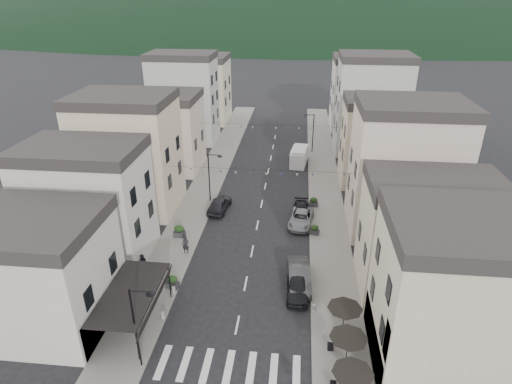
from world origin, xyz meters
TOP-DOWN VIEW (x-y plane):
  - sidewalk_left at (-7.50, 32.00)m, footprint 4.00×76.00m
  - sidewalk_right at (7.50, 32.00)m, footprint 4.00×76.00m
  - hill_backdrop at (0.00, 300.00)m, footprint 640.00×360.00m
  - boutique_building at (-15.50, 5.00)m, footprint 12.00×8.00m
  - bistro_building at (14.50, 4.00)m, footprint 10.00×8.00m
  - boutique_awning at (-7.25, 5.00)m, footprint 3.77×7.50m
  - buildings_row_left at (-14.50, 37.75)m, footprint 10.20×54.16m
  - buildings_row_right at (14.50, 36.59)m, footprint 10.20×54.16m
  - cafe_terrace at (7.70, 2.80)m, footprint 2.50×8.10m
  - streetlamp_left_near at (-5.82, 2.00)m, footprint 1.70×0.56m
  - streetlamp_left_far at (-5.82, 26.00)m, footprint 1.70×0.56m
  - streetlamp_right_far at (5.82, 44.00)m, footprint 1.70×0.56m
  - bollards at (0.00, 5.50)m, footprint 11.66×10.26m
  - bunting_near at (0.00, 22.00)m, footprint 19.00×0.28m
  - bunting_far at (0.00, 38.00)m, footprint 19.00×0.28m
  - parked_car_a at (4.39, 10.00)m, footprint 1.82×4.39m
  - parked_car_b at (4.51, 11.46)m, footprint 2.20×5.24m
  - parked_car_c at (4.60, 21.70)m, footprint 2.92×5.30m
  - parked_car_d at (4.60, 23.44)m, footprint 1.85×4.46m
  - parked_car_e at (-4.60, 23.91)m, footprint 2.45×4.89m
  - delivery_van at (4.18, 39.12)m, footprint 2.67×5.42m
  - pedestrian_a at (-6.16, 14.88)m, footprint 0.70×0.49m
  - pedestrian_b at (-9.20, 11.70)m, footprint 1.00×0.90m
  - planter_la at (-6.00, 9.69)m, footprint 1.13×0.73m
  - planter_lb at (-7.57, 17.72)m, footprint 1.16×0.66m
  - planter_ra at (7.78, 8.05)m, footprint 1.20×0.89m
  - planter_rb at (6.00, 19.62)m, footprint 1.05×0.76m
  - planter_rc at (6.00, 25.81)m, footprint 1.05×0.64m

SIDE VIEW (x-z plane):
  - hill_backdrop at x=0.00m, z-range -35.00..35.00m
  - sidewalk_left at x=-7.50m, z-range 0.00..0.12m
  - sidewalk_right at x=7.50m, z-range 0.00..0.12m
  - bollards at x=0.00m, z-range 0.12..0.72m
  - planter_rb at x=6.00m, z-range 0.10..1.16m
  - parked_car_d at x=4.60m, z-range 0.00..1.29m
  - planter_rc at x=6.00m, z-range 0.10..1.23m
  - planter_la at x=-6.00m, z-range 0.10..1.29m
  - planter_ra at x=7.78m, z-range 0.10..1.30m
  - parked_car_c at x=4.60m, z-range 0.00..1.40m
  - parked_car_a at x=4.39m, z-range 0.00..1.49m
  - planter_lb at x=-7.57m, z-range 0.10..1.39m
  - parked_car_e at x=-4.60m, z-range 0.00..1.60m
  - parked_car_b at x=4.51m, z-range 0.00..1.68m
  - pedestrian_b at x=-9.20m, z-range 0.12..1.80m
  - pedestrian_a at x=-6.16m, z-range 0.12..1.95m
  - delivery_van at x=4.18m, z-range -0.02..2.48m
  - cafe_terrace at x=7.70m, z-range 1.09..3.62m
  - boutique_awning at x=-7.25m, z-range 1.48..4.75m
  - streetlamp_left_near at x=-5.82m, z-range 0.70..6.70m
  - streetlamp_left_far at x=-5.82m, z-range 0.70..6.70m
  - streetlamp_right_far at x=5.82m, z-range 0.70..6.70m
  - boutique_building at x=-15.50m, z-range 0.00..8.00m
  - bistro_building at x=14.50m, z-range 0.00..10.00m
  - bunting_near at x=0.00m, z-range 5.34..5.96m
  - bunting_far at x=0.00m, z-range 5.34..5.96m
  - buildings_row_left at x=-14.50m, z-range -0.88..13.12m
  - buildings_row_right at x=14.50m, z-range -0.93..13.57m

